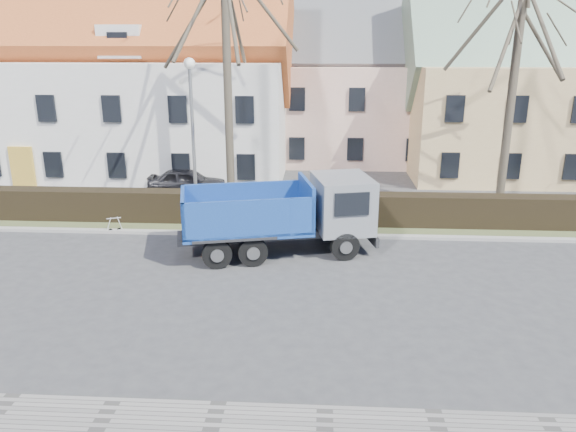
# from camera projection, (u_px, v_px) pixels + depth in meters

# --- Properties ---
(ground) EXTENTS (120.00, 120.00, 0.00)m
(ground) POSITION_uv_depth(u_px,v_px,m) (253.00, 285.00, 17.52)
(ground) COLOR #363638
(curb_far) EXTENTS (80.00, 0.30, 0.12)m
(curb_far) POSITION_uv_depth(u_px,v_px,m) (267.00, 234.00, 21.88)
(curb_far) COLOR gray
(curb_far) RESTS_ON ground
(grass_strip) EXTENTS (80.00, 3.00, 0.10)m
(grass_strip) POSITION_uv_depth(u_px,v_px,m) (271.00, 222.00, 23.41)
(grass_strip) COLOR #47512D
(grass_strip) RESTS_ON ground
(hedge) EXTENTS (60.00, 0.90, 1.30)m
(hedge) POSITION_uv_depth(u_px,v_px,m) (270.00, 209.00, 23.03)
(hedge) COLOR black
(hedge) RESTS_ON ground
(building_white) EXTENTS (26.80, 10.80, 9.50)m
(building_white) POSITION_uv_depth(u_px,v_px,m) (59.00, 86.00, 32.04)
(building_white) COLOR silver
(building_white) RESTS_ON ground
(building_pink) EXTENTS (10.80, 8.80, 8.00)m
(building_pink) POSITION_uv_depth(u_px,v_px,m) (353.00, 94.00, 35.12)
(building_pink) COLOR #D7A998
(building_pink) RESTS_ON ground
(building_yellow) EXTENTS (18.80, 10.80, 8.50)m
(building_yellow) POSITION_uv_depth(u_px,v_px,m) (570.00, 96.00, 31.51)
(building_yellow) COLOR tan
(building_yellow) RESTS_ON ground
(tree_1) EXTENTS (9.20, 9.20, 12.65)m
(tree_1) POSITION_uv_depth(u_px,v_px,m) (227.00, 64.00, 23.81)
(tree_1) COLOR #40392C
(tree_1) RESTS_ON ground
(tree_2) EXTENTS (8.00, 8.00, 11.00)m
(tree_2) POSITION_uv_depth(u_px,v_px,m) (513.00, 85.00, 23.38)
(tree_2) COLOR #40392C
(tree_2) RESTS_ON ground
(dump_truck) EXTENTS (7.41, 4.13, 2.80)m
(dump_truck) POSITION_uv_depth(u_px,v_px,m) (272.00, 216.00, 19.72)
(dump_truck) COLOR navy
(dump_truck) RESTS_ON ground
(streetlight) EXTENTS (0.52, 0.52, 6.71)m
(streetlight) POSITION_uv_depth(u_px,v_px,m) (193.00, 139.00, 23.35)
(streetlight) COLOR gray
(streetlight) RESTS_ON ground
(cart_frame) EXTENTS (0.87, 0.68, 0.70)m
(cart_frame) POSITION_uv_depth(u_px,v_px,m) (109.00, 225.00, 22.09)
(cart_frame) COLOR silver
(cart_frame) RESTS_ON ground
(parked_car_a) EXTENTS (3.85, 1.64, 1.30)m
(parked_car_a) POSITION_uv_depth(u_px,v_px,m) (187.00, 182.00, 27.51)
(parked_car_a) COLOR black
(parked_car_a) RESTS_ON ground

